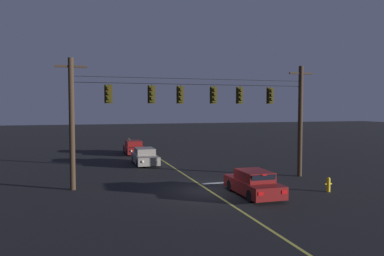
% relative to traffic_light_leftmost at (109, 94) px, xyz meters
% --- Properties ---
extents(ground_plane, '(180.00, 180.00, 0.00)m').
position_rel_traffic_light_leftmost_xyz_m(ground_plane, '(5.49, -2.49, -5.64)').
color(ground_plane, black).
extents(lane_centre_stripe, '(0.14, 60.00, 0.01)m').
position_rel_traffic_light_leftmost_xyz_m(lane_centre_stripe, '(5.49, 6.02, -5.64)').
color(lane_centre_stripe, '#D1C64C').
rests_on(lane_centre_stripe, ground).
extents(stop_bar_paint, '(3.40, 0.36, 0.01)m').
position_rel_traffic_light_leftmost_xyz_m(stop_bar_paint, '(7.39, -0.58, -5.64)').
color(stop_bar_paint, silver).
rests_on(stop_bar_paint, ground).
extents(signal_span_assembly, '(17.01, 0.32, 7.70)m').
position_rel_traffic_light_leftmost_xyz_m(signal_span_assembly, '(5.49, 0.02, -1.65)').
color(signal_span_assembly, '#38281C').
rests_on(signal_span_assembly, ground).
extents(traffic_light_leftmost, '(0.48, 0.41, 1.22)m').
position_rel_traffic_light_leftmost_xyz_m(traffic_light_leftmost, '(0.00, 0.00, 0.00)').
color(traffic_light_leftmost, black).
extents(traffic_light_left_inner, '(0.48, 0.41, 1.22)m').
position_rel_traffic_light_leftmost_xyz_m(traffic_light_left_inner, '(2.61, 0.00, 0.00)').
color(traffic_light_left_inner, black).
extents(traffic_light_centre, '(0.48, 0.41, 1.22)m').
position_rel_traffic_light_leftmost_xyz_m(traffic_light_centre, '(4.45, 0.00, 0.00)').
color(traffic_light_centre, black).
extents(traffic_light_right_inner, '(0.48, 0.41, 1.22)m').
position_rel_traffic_light_leftmost_xyz_m(traffic_light_right_inner, '(6.68, 0.00, 0.00)').
color(traffic_light_right_inner, black).
extents(traffic_light_rightmost, '(0.48, 0.41, 1.22)m').
position_rel_traffic_light_leftmost_xyz_m(traffic_light_rightmost, '(8.53, 0.00, 0.00)').
color(traffic_light_rightmost, black).
extents(traffic_light_far_right, '(0.48, 0.41, 1.22)m').
position_rel_traffic_light_leftmost_xyz_m(traffic_light_far_right, '(10.77, 0.00, 0.00)').
color(traffic_light_far_right, black).
extents(car_waiting_near_lane, '(1.80, 4.33, 1.39)m').
position_rel_traffic_light_leftmost_xyz_m(car_waiting_near_lane, '(7.43, -4.29, -5.00)').
color(car_waiting_near_lane, maroon).
rests_on(car_waiting_near_lane, ground).
extents(car_oncoming_lead, '(1.80, 4.42, 1.39)m').
position_rel_traffic_light_leftmost_xyz_m(car_oncoming_lead, '(3.55, 8.47, -5.00)').
color(car_oncoming_lead, gray).
rests_on(car_oncoming_lead, ground).
extents(car_oncoming_trailing, '(1.80, 4.42, 1.39)m').
position_rel_traffic_light_leftmost_xyz_m(car_oncoming_trailing, '(3.64, 15.95, -5.00)').
color(car_oncoming_trailing, maroon).
rests_on(car_oncoming_trailing, ground).
extents(fire_hydrant, '(0.44, 0.22, 0.84)m').
position_rel_traffic_light_leftmost_xyz_m(fire_hydrant, '(11.94, -4.71, -5.20)').
color(fire_hydrant, gold).
rests_on(fire_hydrant, ground).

